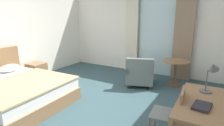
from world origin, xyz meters
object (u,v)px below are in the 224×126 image
nightstand (37,71)px  closed_book (202,106)px  desk_lamp (212,71)px  bed (12,91)px  desk_chair (172,112)px  armchair_by_window (140,74)px  round_cafe_table (176,67)px  writing_desk (201,107)px

nightstand → closed_book: size_ratio=1.73×
closed_book → desk_lamp: bearing=92.7°
bed → nightstand: 1.60m
nightstand → desk_chair: 4.24m
closed_book → armchair_by_window: (-1.70, 2.09, -0.42)m
bed → closed_book: bed is taller
nightstand → bed: bearing=-56.5°
nightstand → desk_chair: desk_chair is taller
round_cafe_table → nightstand: bearing=-156.0°
desk_chair → round_cafe_table: (-0.49, 2.51, 0.03)m
nightstand → armchair_by_window: bearing=20.6°
bed → armchair_by_window: bearing=50.9°
round_cafe_table → desk_chair: bearing=-78.9°
closed_book → nightstand: bearing=173.4°
desk_lamp → armchair_by_window: 2.35m
bed → nightstand: size_ratio=4.45×
closed_book → round_cafe_table: size_ratio=0.41×
armchair_by_window → round_cafe_table: size_ratio=1.30×
bed → desk_chair: 3.29m
nightstand → desk_lamp: size_ratio=1.04×
writing_desk → desk_chair: 0.41m
writing_desk → desk_chair: (-0.37, -0.08, -0.15)m
desk_lamp → nightstand: bearing=175.8°
closed_book → armchair_by_window: armchair_by_window is taller
bed → closed_book: (3.65, 0.31, 0.46)m
bed → desk_lamp: size_ratio=4.63×
nightstand → round_cafe_table: (3.64, 1.62, 0.26)m
nightstand → writing_desk: (4.51, -0.80, 0.39)m
writing_desk → desk_lamp: desk_lamp is taller
writing_desk → desk_chair: desk_chair is taller
desk_chair → desk_lamp: (0.43, 0.55, 0.56)m
nightstand → closed_book: 4.67m
bed → writing_desk: bearing=8.3°
armchair_by_window → round_cafe_table: 1.00m
closed_book → round_cafe_table: closed_book is taller
bed → armchair_by_window: size_ratio=2.43×
nightstand → closed_book: bearing=-12.7°
bed → desk_chair: bearing=7.8°
closed_book → armchair_by_window: bearing=135.3°
desk_chair → round_cafe_table: desk_chair is taller
desk_lamp → closed_book: (-0.04, -0.68, -0.30)m
nightstand → writing_desk: bearing=-10.1°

